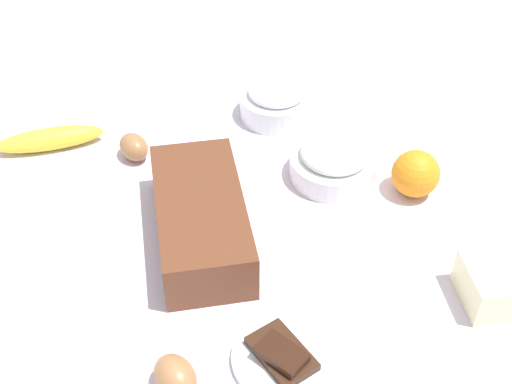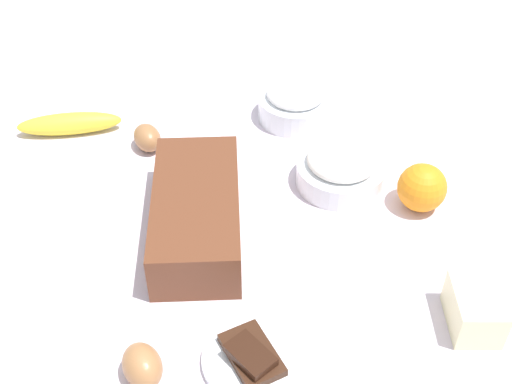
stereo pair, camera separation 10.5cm
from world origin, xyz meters
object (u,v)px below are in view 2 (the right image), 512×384
object	(u,v)px
flour_bowl	(341,168)
loaf_pan	(196,212)
banana	(70,124)
orange_fruit	(422,188)
egg_near_butter	(147,138)
butter_block	(475,309)
egg_beside_bowl	(142,366)
chocolate_plate	(252,358)
sugar_bowl	(295,102)

from	to	relation	value
flour_bowl	loaf_pan	bearing A→B (deg)	-77.52
loaf_pan	banana	distance (m)	0.37
orange_fruit	egg_near_butter	bearing A→B (deg)	-123.02
butter_block	loaf_pan	bearing A→B (deg)	-129.20
egg_beside_bowl	chocolate_plate	distance (m)	0.14
loaf_pan	egg_near_butter	size ratio (longest dim) A/B	4.72
sugar_bowl	egg_beside_bowl	world-z (taller)	sugar_bowl
egg_near_butter	sugar_bowl	bearing A→B (deg)	95.29
sugar_bowl	orange_fruit	distance (m)	0.32
egg_near_butter	flour_bowl	bearing A→B (deg)	59.48
sugar_bowl	chocolate_plate	xyz separation A→B (m)	(0.52, -0.21, -0.02)
banana	butter_block	distance (m)	0.77
sugar_bowl	loaf_pan	bearing A→B (deg)	-42.25
loaf_pan	orange_fruit	xyz separation A→B (m)	(0.03, 0.36, -0.00)
loaf_pan	egg_beside_bowl	size ratio (longest dim) A/B	4.63
sugar_bowl	chocolate_plate	size ratio (longest dim) A/B	1.07
loaf_pan	butter_block	world-z (taller)	loaf_pan
loaf_pan	sugar_bowl	distance (m)	0.35
butter_block	flour_bowl	bearing A→B (deg)	-167.26
banana	egg_beside_bowl	world-z (taller)	egg_beside_bowl
egg_near_butter	banana	bearing A→B (deg)	-121.95
chocolate_plate	flour_bowl	bearing A→B (deg)	143.40
flour_bowl	orange_fruit	bearing A→B (deg)	50.54
egg_near_butter	egg_beside_bowl	world-z (taller)	egg_beside_bowl
sugar_bowl	chocolate_plate	world-z (taller)	sugar_bowl
butter_block	egg_beside_bowl	world-z (taller)	butter_block
orange_fruit	flour_bowl	bearing A→B (deg)	-129.46
butter_block	orange_fruit	bearing A→B (deg)	172.28
loaf_pan	chocolate_plate	world-z (taller)	loaf_pan
loaf_pan	egg_near_butter	bearing A→B (deg)	-156.87
flour_bowl	orange_fruit	size ratio (longest dim) A/B	1.88
egg_near_butter	orange_fruit	bearing A→B (deg)	56.98
egg_beside_bowl	egg_near_butter	bearing A→B (deg)	172.02
sugar_bowl	banana	bearing A→B (deg)	-97.77
orange_fruit	butter_block	size ratio (longest dim) A/B	0.88
banana	loaf_pan	bearing A→B (deg)	29.66
banana	flour_bowl	bearing A→B (deg)	59.04
flour_bowl	egg_beside_bowl	distance (m)	0.47
loaf_pan	egg_beside_bowl	bearing A→B (deg)	-13.51
loaf_pan	chocolate_plate	xyz separation A→B (m)	(0.26, 0.02, -0.03)
flour_bowl	egg_beside_bowl	world-z (taller)	flour_bowl
sugar_bowl	butter_block	world-z (taller)	sugar_bowl
egg_near_butter	loaf_pan	bearing A→B (deg)	11.42
banana	chocolate_plate	world-z (taller)	banana
egg_near_butter	chocolate_plate	distance (m)	0.49
banana	chocolate_plate	xyz separation A→B (m)	(0.57, 0.20, -0.01)
chocolate_plate	egg_beside_bowl	bearing A→B (deg)	-95.46
sugar_bowl	egg_near_butter	xyz separation A→B (m)	(0.03, -0.28, -0.01)
sugar_bowl	egg_near_butter	distance (m)	0.29
loaf_pan	egg_near_butter	world-z (taller)	loaf_pan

